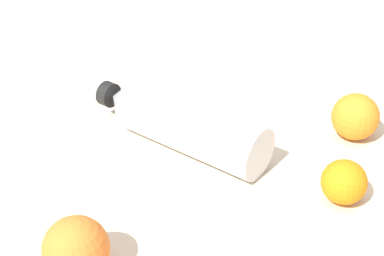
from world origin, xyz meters
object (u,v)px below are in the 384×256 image
orange_0 (344,182)px  orange_1 (355,117)px  water_bottle (179,123)px  orange_2 (76,249)px

orange_0 → orange_1: bearing=35.3°
water_bottle → orange_2: bearing=104.2°
water_bottle → orange_1: water_bottle is taller
orange_0 → orange_1: size_ratio=0.83×
water_bottle → orange_2: (-0.24, -0.15, -0.00)m
water_bottle → orange_1: 0.27m
orange_0 → orange_2: orange_2 is taller
orange_1 → orange_2: (-0.47, -0.01, 0.00)m
water_bottle → orange_2: size_ratio=3.99×
orange_0 → orange_2: (-0.34, 0.09, 0.01)m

